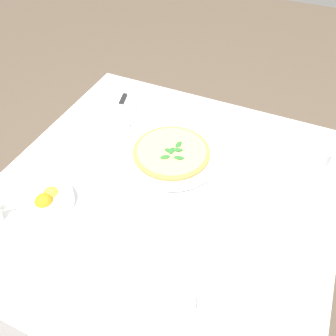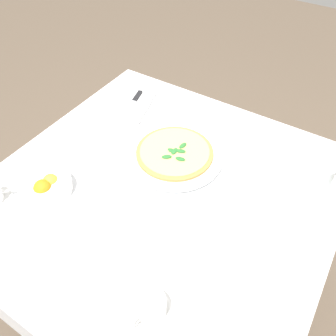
{
  "view_description": "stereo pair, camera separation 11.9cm",
  "coord_description": "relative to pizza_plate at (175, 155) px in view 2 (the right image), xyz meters",
  "views": [
    {
      "loc": [
        0.67,
        0.32,
        1.64
      ],
      "look_at": [
        -0.08,
        -0.02,
        0.78
      ],
      "focal_mm": 36.76,
      "sensor_mm": 36.0,
      "label": 1
    },
    {
      "loc": [
        0.62,
        0.42,
        1.64
      ],
      "look_at": [
        -0.08,
        -0.02,
        0.78
      ],
      "focal_mm": 36.76,
      "sensor_mm": 36.0,
      "label": 2
    }
  ],
  "objects": [
    {
      "name": "pizza",
      "position": [
        0.0,
        0.0,
        0.01
      ],
      "size": [
        0.28,
        0.28,
        0.02
      ],
      "color": "#C68E47",
      "rests_on": "pizza_plate"
    },
    {
      "name": "citrus_bowl",
      "position": [
        0.36,
        -0.27,
        0.02
      ],
      "size": [
        0.15,
        0.15,
        0.07
      ],
      "color": "white",
      "rests_on": "dining_table"
    },
    {
      "name": "ground_plane",
      "position": [
        0.15,
        0.04,
        -0.77
      ],
      "size": [
        8.0,
        8.0,
        0.0
      ],
      "primitive_type": "plane",
      "color": "brown"
    },
    {
      "name": "pizza_plate",
      "position": [
        0.0,
        0.0,
        0.0
      ],
      "size": [
        0.35,
        0.35,
        0.02
      ],
      "color": "white",
      "rests_on": "dining_table"
    },
    {
      "name": "dinner_knife",
      "position": [
        -0.16,
        -0.31,
        0.01
      ],
      "size": [
        0.19,
        0.07,
        0.01
      ],
      "rotation": [
        0.0,
        0.0,
        0.25
      ],
      "color": "silver",
      "rests_on": "napkin_folded"
    },
    {
      "name": "napkin_folded",
      "position": [
        -0.17,
        -0.31,
        -0.0
      ],
      "size": [
        0.25,
        0.18,
        0.02
      ],
      "rotation": [
        0.0,
        0.0,
        0.27
      ],
      "color": "white",
      "rests_on": "dining_table"
    },
    {
      "name": "water_glass_right_edge",
      "position": [
        -0.1,
        0.48,
        0.05
      ],
      "size": [
        0.07,
        0.07,
        0.13
      ],
      "color": "white",
      "rests_on": "dining_table"
    },
    {
      "name": "coffee_cup_back_corner",
      "position": [
        0.51,
        0.24,
        0.02
      ],
      "size": [
        0.13,
        0.13,
        0.07
      ],
      "color": "white",
      "rests_on": "dining_table"
    },
    {
      "name": "dining_table",
      "position": [
        0.15,
        0.04,
        -0.15
      ],
      "size": [
        1.11,
        1.11,
        0.76
      ],
      "color": "white",
      "rests_on": "ground_plane"
    }
  ]
}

